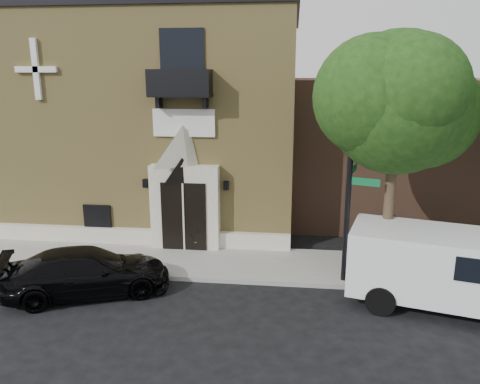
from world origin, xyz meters
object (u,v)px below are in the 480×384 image
object	(u,v)px
black_sedan	(87,272)
cargo_van	(459,269)
street_sign	(350,183)
pedestrian_near	(389,239)
fire_hydrant	(376,269)
dumpster	(438,264)

from	to	relation	value
black_sedan	cargo_van	bearing A→B (deg)	-110.71
street_sign	pedestrian_near	distance (m)	3.17
fire_hydrant	pedestrian_near	distance (m)	1.61
street_sign	fire_hydrant	world-z (taller)	street_sign
black_sedan	street_sign	xyz separation A→B (m)	(7.98, 1.61, 2.66)
street_sign	dumpster	world-z (taller)	street_sign
street_sign	pedestrian_near	world-z (taller)	street_sign
fire_hydrant	cargo_van	bearing A→B (deg)	-35.95
fire_hydrant	black_sedan	bearing A→B (deg)	-169.49
black_sedan	fire_hydrant	distance (m)	9.14
black_sedan	dumpster	world-z (taller)	black_sedan
black_sedan	pedestrian_near	distance (m)	10.09
dumpster	black_sedan	bearing A→B (deg)	-163.58
black_sedan	street_sign	world-z (taller)	street_sign
street_sign	pedestrian_near	bearing A→B (deg)	60.36
dumpster	street_sign	bearing A→B (deg)	-169.28
black_sedan	pedestrian_near	xyz separation A→B (m)	(9.61, 3.05, 0.36)
fire_hydrant	pedestrian_near	world-z (taller)	pedestrian_near
fire_hydrant	street_sign	bearing A→B (deg)	-176.80
street_sign	fire_hydrant	distance (m)	3.01
cargo_van	street_sign	bearing A→B (deg)	169.79
cargo_van	pedestrian_near	bearing A→B (deg)	130.57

